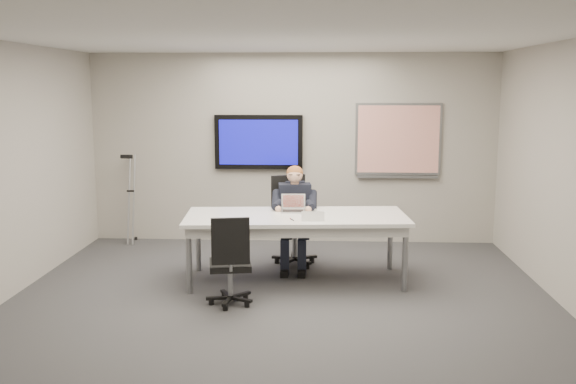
{
  "coord_description": "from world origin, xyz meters",
  "views": [
    {
      "loc": [
        0.42,
        -6.48,
        2.31
      ],
      "look_at": [
        0.03,
        1.04,
        1.07
      ],
      "focal_mm": 40.0,
      "sensor_mm": 36.0,
      "label": 1
    }
  ],
  "objects_px": {
    "office_chair_far": "(293,237)",
    "seated_person": "(294,229)",
    "laptop": "(293,207)",
    "office_chair_near": "(230,277)",
    "conference_table": "(296,223)"
  },
  "relations": [
    {
      "from": "office_chair_far",
      "to": "laptop",
      "type": "xyz_separation_m",
      "value": [
        0.02,
        -0.51,
        0.5
      ]
    },
    {
      "from": "office_chair_far",
      "to": "office_chair_near",
      "type": "height_order",
      "value": "office_chair_far"
    },
    {
      "from": "office_chair_far",
      "to": "office_chair_near",
      "type": "relative_size",
      "value": 1.17
    },
    {
      "from": "conference_table",
      "to": "laptop",
      "type": "distance_m",
      "value": 0.28
    },
    {
      "from": "conference_table",
      "to": "office_chair_far",
      "type": "relative_size",
      "value": 2.32
    },
    {
      "from": "conference_table",
      "to": "office_chair_far",
      "type": "xyz_separation_m",
      "value": [
        -0.06,
        0.74,
        -0.35
      ]
    },
    {
      "from": "conference_table",
      "to": "office_chair_near",
      "type": "xyz_separation_m",
      "value": [
        -0.66,
        -0.93,
        -0.4
      ]
    },
    {
      "from": "office_chair_near",
      "to": "laptop",
      "type": "height_order",
      "value": "laptop"
    },
    {
      "from": "office_chair_far",
      "to": "seated_person",
      "type": "xyz_separation_m",
      "value": [
        0.02,
        -0.25,
        0.17
      ]
    },
    {
      "from": "seated_person",
      "to": "laptop",
      "type": "relative_size",
      "value": 4.42
    },
    {
      "from": "office_chair_far",
      "to": "seated_person",
      "type": "relative_size",
      "value": 0.88
    },
    {
      "from": "office_chair_near",
      "to": "seated_person",
      "type": "bearing_deg",
      "value": -123.89
    },
    {
      "from": "office_chair_far",
      "to": "office_chair_near",
      "type": "xyz_separation_m",
      "value": [
        -0.6,
        -1.66,
        -0.05
      ]
    },
    {
      "from": "office_chair_far",
      "to": "seated_person",
      "type": "distance_m",
      "value": 0.31
    },
    {
      "from": "seated_person",
      "to": "laptop",
      "type": "bearing_deg",
      "value": -98.06
    }
  ]
}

